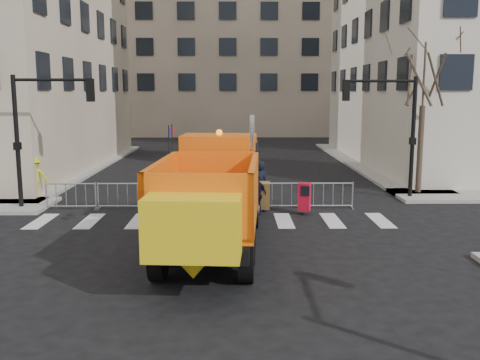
{
  "coord_description": "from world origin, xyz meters",
  "views": [
    {
      "loc": [
        0.66,
        -13.83,
        4.7
      ],
      "look_at": [
        0.83,
        2.5,
        2.03
      ],
      "focal_mm": 40.0,
      "sensor_mm": 36.0,
      "label": 1
    }
  ],
  "objects_px": {
    "cop_c": "(257,195)",
    "worker": "(35,177)",
    "newspaper_box": "(304,197)",
    "cop_b": "(194,194)",
    "plow_truck": "(212,193)",
    "cop_a": "(259,186)"
  },
  "relations": [
    {
      "from": "cop_c",
      "to": "worker",
      "type": "bearing_deg",
      "value": -61.82
    },
    {
      "from": "newspaper_box",
      "to": "cop_b",
      "type": "bearing_deg",
      "value": -158.69
    },
    {
      "from": "cop_b",
      "to": "worker",
      "type": "xyz_separation_m",
      "value": [
        -7.23,
        3.18,
        0.18
      ]
    },
    {
      "from": "plow_truck",
      "to": "newspaper_box",
      "type": "xyz_separation_m",
      "value": [
        3.36,
        4.93,
        -1.08
      ]
    },
    {
      "from": "cop_a",
      "to": "cop_b",
      "type": "distance_m",
      "value": 2.63
    },
    {
      "from": "plow_truck",
      "to": "worker",
      "type": "distance_m",
      "value": 11.34
    },
    {
      "from": "cop_b",
      "to": "plow_truck",
      "type": "bearing_deg",
      "value": 100.85
    },
    {
      "from": "cop_c",
      "to": "worker",
      "type": "xyz_separation_m",
      "value": [
        -9.65,
        3.07,
        0.23
      ]
    },
    {
      "from": "worker",
      "to": "plow_truck",
      "type": "bearing_deg",
      "value": -55.37
    },
    {
      "from": "cop_c",
      "to": "plow_truck",
      "type": "bearing_deg",
      "value": 28.25
    },
    {
      "from": "newspaper_box",
      "to": "cop_c",
      "type": "bearing_deg",
      "value": -157.94
    },
    {
      "from": "cop_b",
      "to": "cop_a",
      "type": "bearing_deg",
      "value": -163.41
    },
    {
      "from": "plow_truck",
      "to": "cop_b",
      "type": "height_order",
      "value": "plow_truck"
    },
    {
      "from": "cop_c",
      "to": "worker",
      "type": "distance_m",
      "value": 10.13
    },
    {
      "from": "cop_c",
      "to": "newspaper_box",
      "type": "bearing_deg",
      "value": 139.89
    },
    {
      "from": "plow_truck",
      "to": "cop_b",
      "type": "bearing_deg",
      "value": 14.63
    },
    {
      "from": "plow_truck",
      "to": "cop_a",
      "type": "distance_m",
      "value": 5.72
    },
    {
      "from": "plow_truck",
      "to": "worker",
      "type": "relative_size",
      "value": 5.84
    },
    {
      "from": "worker",
      "to": "newspaper_box",
      "type": "relative_size",
      "value": 1.63
    },
    {
      "from": "cop_b",
      "to": "cop_c",
      "type": "bearing_deg",
      "value": -177.23
    },
    {
      "from": "worker",
      "to": "newspaper_box",
      "type": "xyz_separation_m",
      "value": [
        11.49,
        -2.93,
        -0.35
      ]
    },
    {
      "from": "worker",
      "to": "newspaper_box",
      "type": "bearing_deg",
      "value": -25.63
    }
  ]
}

